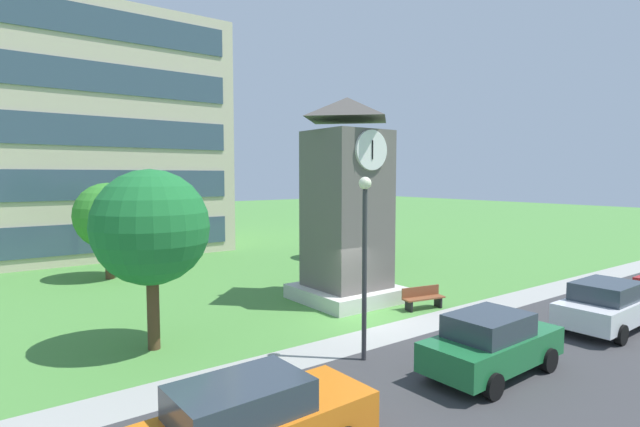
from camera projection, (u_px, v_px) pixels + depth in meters
name	position (u px, v px, depth m)	size (l,w,h in m)	color
ground_plane	(363.00, 319.00, 18.00)	(160.00, 160.00, 0.00)	#4C893D
street_asphalt	(513.00, 373.00, 13.10)	(120.00, 7.20, 0.01)	#38383A
kerb_strip	(396.00, 331.00, 16.63)	(120.00, 1.60, 0.01)	#9E9E99
office_building	(53.00, 137.00, 33.36)	(20.98, 13.36, 16.00)	beige
clock_tower	(347.00, 212.00, 20.59)	(3.93, 3.93, 8.61)	#605B56
park_bench	(423.00, 298.00, 19.42)	(1.86, 0.83, 0.88)	brown
street_lamp	(365.00, 246.00, 13.80)	(0.36, 0.36, 5.31)	#333338
tree_near_tower	(108.00, 216.00, 24.92)	(3.40, 3.40, 4.99)	#513823
tree_streetside	(151.00, 228.00, 14.66)	(3.52, 3.52, 5.55)	#513823
tree_by_building	(355.00, 192.00, 31.00)	(3.41, 3.41, 6.07)	#513823
parked_car_orange	(249.00, 424.00, 8.73)	(4.83, 2.00, 1.69)	orange
parked_car_green	(492.00, 343.00, 12.96)	(4.36, 2.06, 1.69)	#1E6B38
parked_car_white	(608.00, 305.00, 16.80)	(4.61, 2.18, 1.69)	silver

